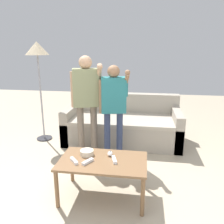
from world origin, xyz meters
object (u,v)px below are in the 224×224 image
object	(u,v)px
floor_lamp	(37,54)
game_remote_wand_far	(74,161)
player_left	(86,95)
couch	(123,125)
game_remote_wand_spare	(88,162)
snack_bowl	(87,153)
game_remote_nunchuk	(110,154)
coffee_table	(103,165)
player_center	(114,102)
game_remote_wand_near	(114,160)

from	to	relation	value
floor_lamp	game_remote_wand_far	size ratio (longest dim) A/B	12.13
player_left	couch	bearing A→B (deg)	55.42
floor_lamp	game_remote_wand_spare	bearing A→B (deg)	-52.14
snack_bowl	game_remote_nunchuk	distance (m)	0.27
coffee_table	floor_lamp	distance (m)	2.36
player_center	player_left	bearing A→B (deg)	173.18
player_left	game_remote_wand_near	distance (m)	1.24
game_remote_wand_near	game_remote_wand_far	world-z (taller)	same
game_remote_wand_near	game_remote_wand_far	size ratio (longest dim) A/B	1.10
couch	game_remote_wand_far	xyz separation A→B (m)	(-0.35, -1.77, 0.19)
floor_lamp	game_remote_nunchuk	bearing A→B (deg)	-43.95
couch	player_center	world-z (taller)	player_center
couch	player_left	size ratio (longest dim) A/B	1.31
couch	player_left	world-z (taller)	player_left
couch	player_center	xyz separation A→B (m)	(-0.07, -0.74, 0.60)
player_center	game_remote_wand_near	xyz separation A→B (m)	(0.14, -0.94, -0.42)
player_center	couch	bearing A→B (deg)	84.91
coffee_table	couch	bearing A→B (deg)	88.26
coffee_table	game_remote_wand_near	xyz separation A→B (m)	(0.13, -0.00, 0.07)
game_remote_nunchuk	player_left	world-z (taller)	player_left
player_left	player_center	xyz separation A→B (m)	(0.41, -0.05, -0.08)
coffee_table	floor_lamp	xyz separation A→B (m)	(-1.40, 1.52, 1.14)
coffee_table	game_remote_wand_near	size ratio (longest dim) A/B	6.05
game_remote_nunchuk	game_remote_wand_near	xyz separation A→B (m)	(0.06, -0.12, -0.01)
floor_lamp	player_center	bearing A→B (deg)	-22.83
couch	game_remote_wand_far	distance (m)	1.81
coffee_table	floor_lamp	bearing A→B (deg)	132.54
couch	game_remote_wand_far	bearing A→B (deg)	-101.18
coffee_table	game_remote_nunchuk	xyz separation A→B (m)	(0.06, 0.12, 0.08)
game_remote_nunchuk	player_center	size ratio (longest dim) A/B	0.06
player_left	game_remote_wand_spare	world-z (taller)	player_left
game_remote_nunchuk	game_remote_wand_far	world-z (taller)	game_remote_nunchuk
game_remote_wand_spare	coffee_table	bearing A→B (deg)	29.86
game_remote_wand_near	game_remote_wand_spare	size ratio (longest dim) A/B	1.07
game_remote_wand_far	snack_bowl	bearing A→B (deg)	62.56
snack_bowl	game_remote_wand_far	world-z (taller)	snack_bowl
couch	player_center	bearing A→B (deg)	-95.09
coffee_table	game_remote_wand_far	distance (m)	0.32
couch	game_remote_wand_spare	xyz separation A→B (m)	(-0.20, -1.77, 0.19)
game_remote_wand_near	couch	bearing A→B (deg)	92.53
player_left	snack_bowl	bearing A→B (deg)	-76.03
game_remote_wand_near	floor_lamp	bearing A→B (deg)	134.97
floor_lamp	game_remote_wand_spare	distance (m)	2.29
snack_bowl	couch	bearing A→B (deg)	80.89
snack_bowl	game_remote_wand_near	distance (m)	0.34
coffee_table	game_remote_nunchuk	bearing A→B (deg)	62.37
player_center	floor_lamp	bearing A→B (deg)	157.17
game_remote_wand_far	game_remote_nunchuk	bearing A→B (deg)	29.70
coffee_table	game_remote_wand_far	bearing A→B (deg)	-163.54
game_remote_nunchuk	game_remote_wand_near	world-z (taller)	game_remote_nunchuk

